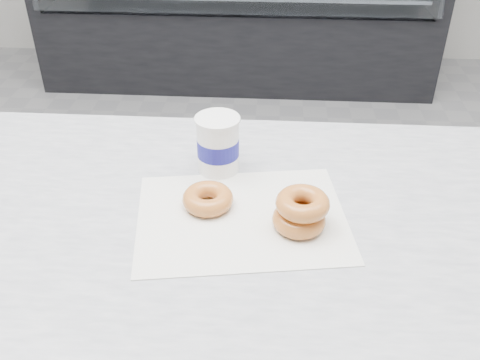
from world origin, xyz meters
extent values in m
plane|color=gray|center=(0.00, 0.00, 0.00)|extent=(5.00, 5.00, 0.00)
cube|color=silver|center=(0.00, -0.60, 0.88)|extent=(3.06, 0.76, 0.04)
cube|color=black|center=(0.00, 2.10, 0.25)|extent=(2.40, 0.70, 0.50)
cube|color=silver|center=(0.19, -0.56, 0.90)|extent=(0.38, 0.31, 0.00)
torus|color=orange|center=(0.13, -0.54, 0.92)|extent=(0.10, 0.10, 0.03)
torus|color=orange|center=(0.28, -0.58, 0.92)|extent=(0.09, 0.09, 0.03)
torus|color=orange|center=(0.29, -0.58, 0.95)|extent=(0.09, 0.09, 0.03)
cylinder|color=white|center=(0.14, -0.42, 0.95)|extent=(0.10, 0.10, 0.11)
cylinder|color=white|center=(0.14, -0.42, 1.01)|extent=(0.08, 0.08, 0.01)
cylinder|color=navy|center=(0.14, -0.42, 0.95)|extent=(0.10, 0.10, 0.03)
camera|label=1|loc=(0.23, -1.25, 1.45)|focal=40.00mm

